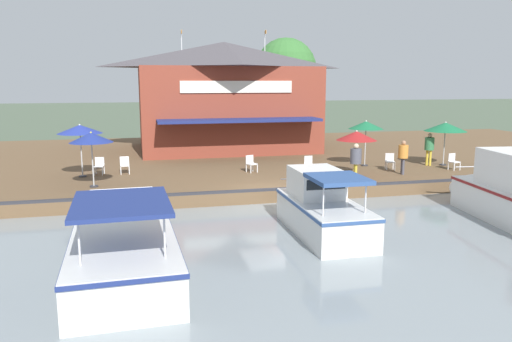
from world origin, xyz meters
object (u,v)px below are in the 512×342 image
(person_at_quay_edge, at_px, (356,158))
(tree_downstream_bank, at_px, (284,71))
(cafe_chair_beside_entrance, at_px, (251,163))
(cafe_chair_back_row_seat, at_px, (390,161))
(motorboat_outer_channel, at_px, (318,207))
(waterfront_restaurant, at_px, (225,95))
(patio_umbrella_far_corner, at_px, (91,138))
(patio_umbrella_near_quay_edge, at_px, (357,136))
(cafe_chair_far_corner_seat, at_px, (99,165))
(motorboat_fourth_along, at_px, (123,238))
(cafe_chair_mid_patio, at_px, (453,161))
(person_mid_patio, at_px, (429,145))
(cafe_chair_facing_river, at_px, (125,164))
(patio_umbrella_mid_patio_left, at_px, (366,125))
(cafe_chair_under_first_umbrella, at_px, (309,164))
(person_near_entrance, at_px, (403,153))
(patio_umbrella_back_row, at_px, (445,127))
(patio_umbrella_by_entrance, at_px, (80,129))

(person_at_quay_edge, distance_m, tree_downstream_bank, 16.34)
(person_at_quay_edge, bearing_deg, cafe_chair_beside_entrance, -132.03)
(cafe_chair_back_row_seat, bearing_deg, tree_downstream_bank, -172.12)
(cafe_chair_beside_entrance, height_order, motorboat_outer_channel, motorboat_outer_channel)
(cafe_chair_back_row_seat, relative_size, tree_downstream_bank, 0.11)
(waterfront_restaurant, height_order, patio_umbrella_far_corner, waterfront_restaurant)
(patio_umbrella_near_quay_edge, xyz_separation_m, cafe_chair_far_corner_seat, (-3.40, -12.06, -1.49))
(motorboat_outer_channel, bearing_deg, motorboat_fourth_along, -77.36)
(cafe_chair_mid_patio, distance_m, person_mid_patio, 1.72)
(patio_umbrella_far_corner, relative_size, cafe_chair_facing_river, 2.84)
(patio_umbrella_near_quay_edge, relative_size, cafe_chair_beside_entrance, 2.63)
(patio_umbrella_far_corner, bearing_deg, patio_umbrella_mid_patio_left, 99.53)
(patio_umbrella_far_corner, xyz_separation_m, person_at_quay_edge, (1.70, 11.49, -1.03))
(cafe_chair_under_first_umbrella, relative_size, cafe_chair_far_corner_seat, 1.00)
(person_near_entrance, bearing_deg, cafe_chair_beside_entrance, -108.15)
(cafe_chair_under_first_umbrella, bearing_deg, cafe_chair_far_corner_seat, -101.19)
(tree_downstream_bank, bearing_deg, person_near_entrance, 7.07)
(patio_umbrella_back_row, height_order, patio_umbrella_mid_patio_left, patio_umbrella_mid_patio_left)
(person_mid_patio, bearing_deg, patio_umbrella_mid_patio_left, -101.27)
(cafe_chair_beside_entrance, bearing_deg, motorboat_fourth_along, -31.17)
(patio_umbrella_by_entrance, bearing_deg, motorboat_fourth_along, 11.21)
(cafe_chair_beside_entrance, relative_size, person_near_entrance, 0.51)
(patio_umbrella_by_entrance, bearing_deg, person_mid_patio, 87.03)
(cafe_chair_facing_river, bearing_deg, patio_umbrella_by_entrance, -78.95)
(patio_umbrella_mid_patio_left, distance_m, patio_umbrella_by_entrance, 14.60)
(patio_umbrella_near_quay_edge, height_order, patio_umbrella_back_row, patio_umbrella_back_row)
(cafe_chair_facing_river, relative_size, person_near_entrance, 0.51)
(cafe_chair_under_first_umbrella, bearing_deg, patio_umbrella_far_corner, -84.34)
(cafe_chair_back_row_seat, bearing_deg, motorboat_fourth_along, -55.81)
(patio_umbrella_back_row, bearing_deg, motorboat_outer_channel, -51.75)
(person_at_quay_edge, relative_size, motorboat_fourth_along, 0.21)
(cafe_chair_facing_river, bearing_deg, patio_umbrella_far_corner, -23.02)
(cafe_chair_far_corner_seat, relative_size, person_mid_patio, 0.48)
(cafe_chair_far_corner_seat, xyz_separation_m, tree_downstream_bank, (-11.01, 12.76, 4.85))
(waterfront_restaurant, height_order, person_at_quay_edge, waterfront_restaurant)
(patio_umbrella_back_row, distance_m, person_at_quay_edge, 7.47)
(person_near_entrance, height_order, person_mid_patio, person_mid_patio)
(cafe_chair_mid_patio, bearing_deg, motorboat_outer_channel, -55.90)
(patio_umbrella_back_row, relative_size, motorboat_outer_channel, 0.43)
(patio_umbrella_mid_patio_left, xyz_separation_m, tree_downstream_bank, (-11.71, -1.08, 3.11))
(cafe_chair_far_corner_seat, height_order, person_at_quay_edge, person_at_quay_edge)
(waterfront_restaurant, relative_size, motorboat_fourth_along, 1.38)
(cafe_chair_beside_entrance, height_order, person_mid_patio, person_mid_patio)
(patio_umbrella_back_row, relative_size, motorboat_fourth_along, 0.28)
(cafe_chair_beside_entrance, bearing_deg, cafe_chair_far_corner_seat, -98.42)
(cafe_chair_mid_patio, distance_m, person_at_quay_edge, 6.61)
(cafe_chair_facing_river, relative_size, motorboat_fourth_along, 0.10)
(cafe_chair_back_row_seat, bearing_deg, person_near_entrance, -1.05)
(waterfront_restaurant, distance_m, motorboat_outer_channel, 18.22)
(patio_umbrella_near_quay_edge, distance_m, motorboat_fourth_along, 13.32)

